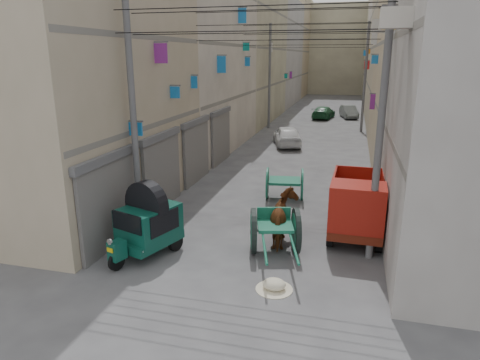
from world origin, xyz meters
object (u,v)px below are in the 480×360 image
(feed_sack, at_px, (274,284))
(distant_car_green, at_px, (323,112))
(second_cart, at_px, (285,183))
(tonga_cart, at_px, (275,230))
(distant_car_grey, at_px, (349,112))
(mini_truck, at_px, (356,210))
(horse, at_px, (285,219))
(distant_car_white, at_px, (287,136))
(auto_rickshaw, at_px, (148,222))

(feed_sack, height_order, distant_car_green, distant_car_green)
(second_cart, bearing_deg, feed_sack, -90.79)
(second_cart, xyz_separation_m, distant_car_green, (-0.14, 24.10, -0.13))
(tonga_cart, relative_size, distant_car_grey, 0.91)
(second_cart, relative_size, distant_car_green, 0.42)
(feed_sack, relative_size, distant_car_grey, 0.17)
(mini_truck, relative_size, horse, 1.93)
(mini_truck, relative_size, distant_car_white, 0.95)
(horse, relative_size, distant_car_white, 0.49)
(tonga_cart, relative_size, distant_car_green, 0.82)
(tonga_cart, bearing_deg, horse, 61.85)
(distant_car_white, relative_size, distant_car_green, 0.99)
(distant_car_grey, bearing_deg, feed_sack, -104.68)
(feed_sack, bearing_deg, horse, 94.09)
(second_cart, xyz_separation_m, distant_car_grey, (2.13, 25.09, -0.11))
(tonga_cart, bearing_deg, distant_car_grey, 71.96)
(mini_truck, distance_m, distant_car_grey, 28.42)
(tonga_cart, distance_m, mini_truck, 2.81)
(auto_rickshaw, height_order, mini_truck, mini_truck)
(second_cart, xyz_separation_m, feed_sack, (0.86, -7.03, -0.54))
(horse, bearing_deg, auto_rickshaw, 17.23)
(mini_truck, distance_m, horse, 2.30)
(auto_rickshaw, bearing_deg, distant_car_green, 102.97)
(auto_rickshaw, relative_size, feed_sack, 4.28)
(feed_sack, bearing_deg, auto_rickshaw, 164.64)
(mini_truck, xyz_separation_m, distant_car_green, (-2.91, 27.42, -0.41))
(tonga_cart, xyz_separation_m, distant_car_white, (-2.01, 15.66, -0.04))
(feed_sack, xyz_separation_m, horse, (-0.20, 2.82, 0.65))
(distant_car_white, bearing_deg, feed_sack, 81.73)
(horse, distance_m, distant_car_white, 15.09)
(tonga_cart, bearing_deg, second_cart, 80.74)
(horse, bearing_deg, tonga_cart, 68.76)
(second_cart, bearing_deg, distant_car_white, 90.34)
(feed_sack, distance_m, distant_car_grey, 32.15)
(mini_truck, bearing_deg, distant_car_grey, 92.53)
(tonga_cart, height_order, second_cart, tonga_cart)
(mini_truck, height_order, distant_car_green, mini_truck)
(mini_truck, distance_m, distant_car_white, 14.70)
(mini_truck, distance_m, distant_car_green, 27.57)
(horse, relative_size, distant_car_green, 0.49)
(second_cart, distance_m, distant_car_grey, 25.18)
(horse, height_order, distant_car_green, horse)
(feed_sack, xyz_separation_m, distant_car_grey, (1.27, 32.12, 0.43))
(feed_sack, bearing_deg, second_cart, 96.97)
(feed_sack, relative_size, horse, 0.31)
(mini_truck, distance_m, second_cart, 4.34)
(auto_rickshaw, xyz_separation_m, distant_car_grey, (5.18, 31.05, -0.42))
(horse, distance_m, distant_car_grey, 29.34)
(auto_rickshaw, xyz_separation_m, horse, (3.71, 1.75, -0.19))
(auto_rickshaw, bearing_deg, mini_truck, 42.84)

